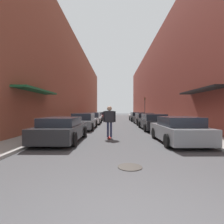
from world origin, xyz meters
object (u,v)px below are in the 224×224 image
parked_car_left_3 (95,117)px  parked_car_right_0 (178,130)px  parked_car_right_2 (144,119)px  manhole_cover (130,167)px  parked_car_left_2 (92,118)px  parked_car_right_3 (137,117)px  skateboarder (109,119)px  parked_car_left_1 (84,121)px  traffic_light (145,106)px  parked_car_left_4 (100,116)px  parked_car_right_1 (153,122)px  parked_car_left_0 (62,129)px

parked_car_left_3 → parked_car_right_0: bearing=-70.5°
parked_car_right_2 → manhole_cover: size_ratio=6.60×
parked_car_left_2 → parked_car_right_3: bearing=40.7°
skateboarder → manhole_cover: skateboarder is taller
parked_car_left_1 → traffic_light: traffic_light is taller
traffic_light → parked_car_left_1: bearing=-118.1°
parked_car_left_4 → parked_car_right_2: (5.86, -10.59, 0.02)m
parked_car_left_2 → parked_car_right_0: (5.74, -11.61, -0.00)m
parked_car_left_1 → parked_car_right_1: bearing=-4.8°
parked_car_right_1 → parked_car_left_1: bearing=175.2°
parked_car_left_3 → parked_car_right_2: bearing=-43.6°
manhole_cover → parked_car_left_4: bearing=96.8°
parked_car_right_3 → skateboarder: size_ratio=2.55×
parked_car_left_2 → parked_car_left_0: bearing=-90.7°
parked_car_right_2 → parked_car_left_0: bearing=-119.6°
skateboarder → parked_car_right_2: bearing=69.7°
parked_car_right_1 → parked_car_left_0: bearing=-137.8°
parked_car_right_2 → parked_car_right_3: 5.72m
manhole_cover → parked_car_right_0: bearing=53.6°
parked_car_right_1 → traffic_light: size_ratio=1.27×
parked_car_right_0 → parked_car_right_3: same height
parked_car_left_3 → parked_car_right_1: parked_car_right_1 is taller
parked_car_right_0 → parked_car_left_1: bearing=133.1°
parked_car_left_0 → manhole_cover: bearing=-52.0°
parked_car_left_0 → parked_car_left_1: parked_car_left_1 is taller
parked_car_left_3 → manhole_cover: 20.65m
parked_car_left_3 → traffic_light: 8.91m
parked_car_left_1 → parked_car_right_3: parked_car_left_1 is taller
parked_car_left_0 → parked_car_left_1: (0.14, 5.82, 0.03)m
parked_car_left_2 → parked_car_right_3: 7.73m
parked_car_left_0 → traffic_light: size_ratio=1.21×
parked_car_left_4 → parked_car_right_3: (5.85, -4.87, 0.01)m
parked_car_left_1 → parked_car_left_3: 10.54m
parked_car_left_2 → parked_car_right_1: size_ratio=0.91×
parked_car_right_1 → parked_car_right_3: (0.11, 10.98, -0.00)m
parked_car_left_1 → skateboarder: 5.44m
skateboarder → parked_car_left_1: bearing=115.1°
parked_car_left_2 → parked_car_right_1: bearing=-45.9°
parked_car_left_1 → parked_car_right_3: 12.02m
parked_car_right_2 → parked_car_right_3: size_ratio=0.98×
parked_car_right_1 → traffic_light: bearing=82.7°
parked_car_left_1 → parked_car_right_0: 8.42m
parked_car_left_0 → parked_car_left_1: size_ratio=0.92×
parked_car_left_0 → parked_car_left_3: bearing=90.1°
parked_car_left_3 → skateboarder: 15.65m
parked_car_left_1 → parked_car_right_0: size_ratio=1.18×
parked_car_right_0 → traffic_light: bearing=84.7°
skateboarder → parked_car_left_0: bearing=-159.3°
skateboarder → manhole_cover: (0.72, -4.96, -1.13)m
parked_car_left_0 → parked_car_right_0: parked_car_right_0 is taller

